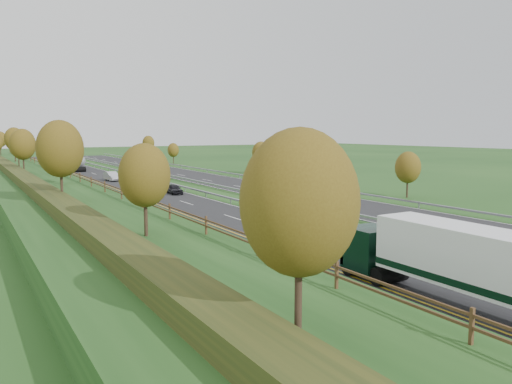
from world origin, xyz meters
TOP-DOWN VIEW (x-y plane):
  - ground at (8.00, 55.00)m, footprint 400.00×400.00m
  - near_carriageway at (0.00, 60.00)m, footprint 10.50×200.00m
  - far_carriageway at (16.50, 60.00)m, footprint 10.50×200.00m
  - hard_shoulder at (-3.75, 60.00)m, footprint 3.00×200.00m
  - lane_markings at (6.40, 59.88)m, footprint 26.75×200.00m
  - embankment_left at (-13.00, 60.00)m, footprint 12.00×200.00m
  - hedge_left at (-15.00, 60.00)m, footprint 2.20×180.00m
  - fence_left at (-8.50, 59.59)m, footprint 0.12×189.06m
  - median_barrier_near at (5.70, 60.00)m, footprint 0.32×200.00m
  - median_barrier_far at (10.80, 60.00)m, footprint 0.32×200.00m
  - outer_barrier_far at (22.30, 60.00)m, footprint 0.32×200.00m
  - trees_left at (-12.64, 56.63)m, footprint 6.64×164.30m
  - trees_far at (29.80, 89.21)m, footprint 8.45×118.60m
  - box_lorry at (-1.32, -6.18)m, footprint 2.58×16.28m
  - road_tanker at (-0.20, 93.99)m, footprint 2.40×11.22m
  - car_dark_near at (3.21, 43.89)m, footprint 1.90×4.04m
  - car_silver_mid at (0.60, 66.69)m, footprint 1.97×4.89m
  - car_small_far at (-0.10, 141.75)m, footprint 2.53×5.07m
  - car_oncoming at (16.11, 103.30)m, footprint 3.28×6.05m

SIDE VIEW (x-z plane):
  - ground at x=8.00m, z-range 0.00..0.00m
  - near_carriageway at x=0.00m, z-range 0.00..0.04m
  - far_carriageway at x=16.50m, z-range 0.00..0.04m
  - hard_shoulder at x=-3.75m, z-range 0.00..0.04m
  - lane_markings at x=6.40m, z-range 0.04..0.05m
  - median_barrier_near at x=5.70m, z-range 0.26..0.97m
  - median_barrier_far at x=10.80m, z-range 0.26..0.97m
  - outer_barrier_far at x=22.30m, z-range 0.26..0.97m
  - car_dark_near at x=3.21m, z-range 0.04..1.37m
  - car_small_far at x=-0.10m, z-range 0.04..1.45m
  - car_silver_mid at x=0.60m, z-range 0.04..1.62m
  - car_oncoming at x=16.11m, z-range 0.04..1.65m
  - embankment_left at x=-13.00m, z-range 0.00..2.00m
  - road_tanker at x=-0.20m, z-range 0.13..3.59m
  - box_lorry at x=-1.32m, z-range 0.30..4.36m
  - hedge_left at x=-15.00m, z-range 2.00..3.10m
  - fence_left at x=-8.50m, z-range 2.13..3.33m
  - trees_far at x=29.80m, z-range 0.69..7.81m
  - trees_left at x=-12.64m, z-range 2.53..10.20m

